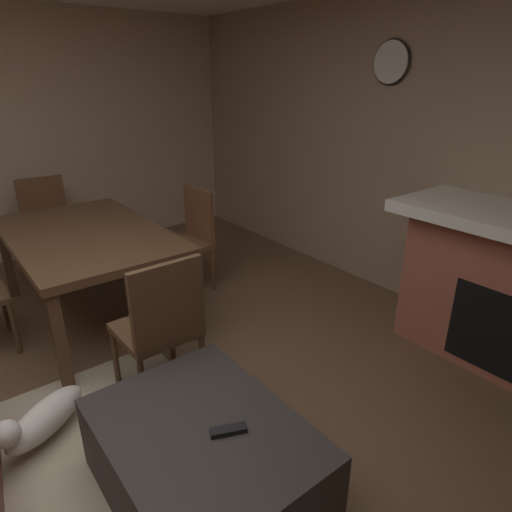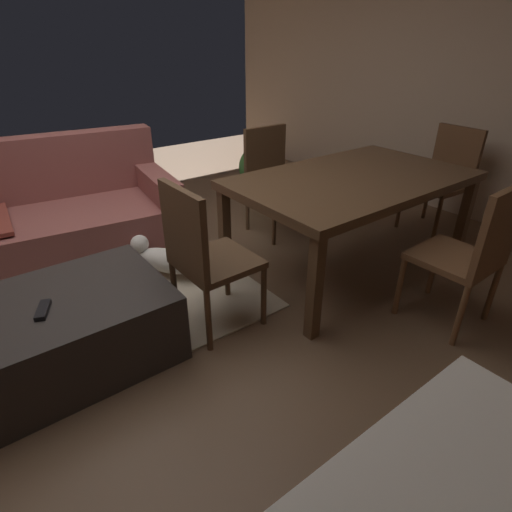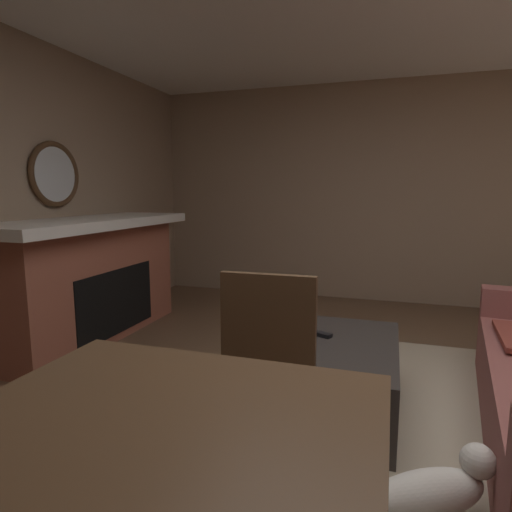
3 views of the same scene
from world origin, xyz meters
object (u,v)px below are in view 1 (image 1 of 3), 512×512
dining_chair_east (47,219)px  dining_chair_west (161,322)px  dining_chair_south (190,233)px  ottoman_coffee_table (204,461)px  wall_clock (391,62)px  dining_table (86,240)px  tv_remote (228,430)px  small_dog (41,420)px

dining_chair_east → dining_chair_west: same height
dining_chair_south → dining_chair_east: bearing=36.0°
ottoman_coffee_table → wall_clock: (1.02, -2.48, 1.76)m
dining_table → dining_chair_east: bearing=-0.3°
dining_chair_east → dining_chair_west: size_ratio=1.00×
ottoman_coffee_table → wall_clock: wall_clock is taller
tv_remote → wall_clock: bearing=-41.6°
dining_chair_east → dining_chair_south: (-1.26, -0.92, 0.00)m
dining_chair_east → small_dog: 2.60m
ottoman_coffee_table → dining_chair_west: dining_chair_west is taller
tv_remote → small_dog: 1.12m
wall_clock → small_dog: bearing=94.1°
wall_clock → ottoman_coffee_table: bearing=112.4°
dining_table → ottoman_coffee_table: bearing=174.6°
dining_chair_east → dining_chair_west: 2.53m
tv_remote → ottoman_coffee_table: bearing=59.6°
dining_chair_east → dining_chair_south: size_ratio=1.00×
tv_remote → dining_chair_west: dining_chair_west is taller
dining_chair_east → dining_table: bearing=179.7°
ottoman_coffee_table → dining_chair_west: (0.75, -0.19, 0.32)m
tv_remote → dining_chair_south: (2.12, -1.04, 0.10)m
dining_chair_west → wall_clock: size_ratio=2.67×
tv_remote → dining_chair_south: 2.36m
dining_chair_south → wall_clock: wall_clock is taller
tv_remote → dining_chair_south: size_ratio=0.17×
dining_chair_south → dining_chair_west: same height
ottoman_coffee_table → dining_table: dining_table is taller
dining_chair_south → small_dog: (-1.21, 1.63, -0.37)m
dining_chair_south → dining_chair_west: bearing=143.9°
tv_remote → dining_chair_west: bearing=15.7°
ottoman_coffee_table → small_dog: bearing=32.6°
ottoman_coffee_table → wall_clock: size_ratio=3.02×
small_dog → wall_clock: wall_clock is taller
tv_remote → small_dog: size_ratio=0.30×
ottoman_coffee_table → small_dog: (0.81, 0.52, -0.05)m
dining_chair_east → dining_chair_south: same height
dining_table → dining_chair_south: bearing=-89.9°
wall_clock → tv_remote: bearing=115.0°
dining_chair_west → wall_clock: (0.27, -2.29, 1.44)m
tv_remote → small_dog: tv_remote is taller
tv_remote → wall_clock: wall_clock is taller
dining_chair_east → small_dog: (-2.47, 0.71, -0.37)m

